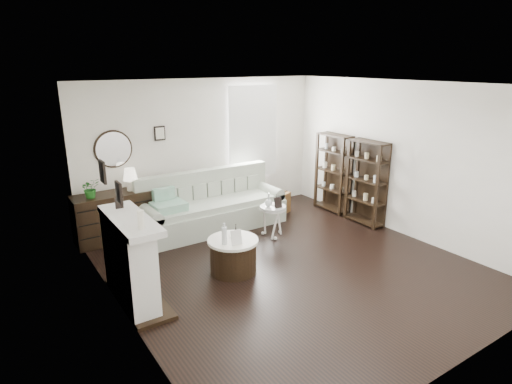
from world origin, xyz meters
TOP-DOWN VIEW (x-y plane):
  - room at (0.73, 2.70)m, footprint 5.50×5.50m
  - fireplace at (-2.32, 0.30)m, footprint 0.50×1.40m
  - shelf_unit_far at (2.33, 1.55)m, footprint 0.30×0.80m
  - shelf_unit_near at (2.33, 0.65)m, footprint 0.30×0.80m
  - sofa at (-0.23, 2.08)m, footprint 2.70×0.94m
  - quilt at (-1.12, 1.95)m, footprint 0.56×0.46m
  - suitcase at (1.22, 1.92)m, footprint 0.66×0.43m
  - dresser at (-1.95, 2.47)m, footprint 1.27×0.54m
  - table_lamp at (-1.58, 2.47)m, footprint 0.30×0.30m
  - potted_plant at (-2.26, 2.42)m, footprint 0.34×0.30m
  - drum_table at (-0.81, 0.30)m, footprint 0.74×0.74m
  - pedestal_table at (0.46, 1.08)m, footprint 0.47×0.47m
  - eiffel_drum at (-0.73, 0.35)m, footprint 0.11×0.11m
  - bottle_drum at (-1.00, 0.21)m, footprint 0.07×0.07m
  - card_frame_drum at (-0.86, 0.11)m, footprint 0.16×0.06m
  - eiffel_ped at (0.56, 1.11)m, footprint 0.11×0.11m
  - flask_ped at (0.38, 1.10)m, footprint 0.13×0.13m
  - card_frame_ped at (0.48, 0.95)m, footprint 0.15×0.07m

SIDE VIEW (x-z plane):
  - suitcase at x=1.22m, z-range 0.00..0.42m
  - drum_table at x=-0.81m, z-range 0.00..0.52m
  - sofa at x=-0.23m, z-range -0.18..0.87m
  - dresser at x=-1.95m, z-range 0.00..0.84m
  - pedestal_table at x=0.46m, z-range 0.23..0.80m
  - fireplace at x=-2.32m, z-range -0.38..1.46m
  - eiffel_drum at x=-0.73m, z-range 0.52..0.70m
  - quilt at x=-1.12m, z-range 0.54..0.68m
  - card_frame_drum at x=-0.86m, z-range 0.52..0.73m
  - eiffel_ped at x=0.56m, z-range 0.57..0.75m
  - card_frame_ped at x=0.48m, z-range 0.57..0.75m
  - bottle_drum at x=-1.00m, z-range 0.52..0.83m
  - flask_ped at x=0.38m, z-range 0.57..0.81m
  - shelf_unit_far at x=2.33m, z-range 0.00..1.60m
  - shelf_unit_near at x=2.33m, z-range 0.00..1.60m
  - potted_plant at x=-2.26m, z-range 0.84..1.17m
  - table_lamp at x=-1.58m, z-range 0.84..1.24m
  - room at x=0.73m, z-range -1.15..4.35m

